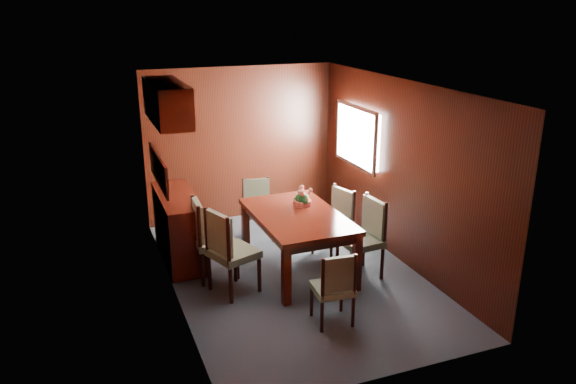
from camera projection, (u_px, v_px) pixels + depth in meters
name	position (u px, v px, depth m)	size (l,w,h in m)	color
ground	(293.00, 274.00, 7.19)	(4.50, 4.50, 0.00)	#3A454F
room_shell	(276.00, 145.00, 6.93)	(3.06, 4.52, 2.41)	black
sideboard	(179.00, 227.00, 7.51)	(0.48, 1.40, 0.90)	#320C06
dining_table	(297.00, 222.00, 7.09)	(1.06, 1.67, 0.78)	#320C06
chair_left_near	(228.00, 247.00, 6.54)	(0.63, 0.64, 1.07)	black
chair_left_far	(208.00, 235.00, 6.93)	(0.50, 0.52, 1.04)	black
chair_right_near	(366.00, 233.00, 7.01)	(0.50, 0.52, 1.02)	black
chair_right_far	(337.00, 218.00, 7.61)	(0.53, 0.55, 0.94)	black
chair_head	(335.00, 285.00, 5.92)	(0.43, 0.42, 0.85)	black
chair_foot	(257.00, 205.00, 8.19)	(0.48, 0.46, 0.88)	black
flower_centerpiece	(302.00, 197.00, 7.31)	(0.25, 0.25, 0.25)	#CC4D3E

